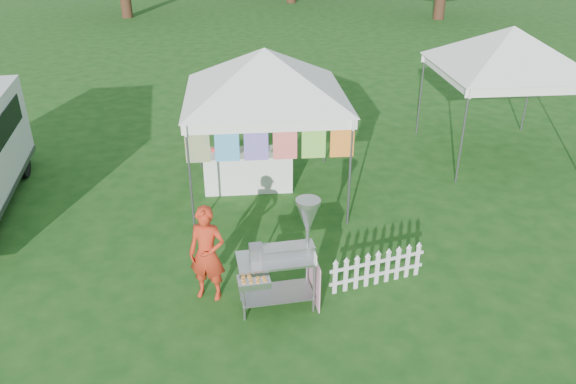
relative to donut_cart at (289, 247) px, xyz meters
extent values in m
plane|color=#164112|center=(-0.09, 0.18, -1.02)|extent=(120.00, 120.00, 0.00)
cylinder|color=#59595E|center=(-1.51, 2.26, 0.03)|extent=(0.04, 0.04, 2.10)
cylinder|color=#59595E|center=(1.33, 2.26, 0.03)|extent=(0.04, 0.04, 2.10)
cylinder|color=#59595E|center=(-1.51, 5.10, 0.03)|extent=(0.04, 0.04, 2.10)
cylinder|color=#59595E|center=(1.33, 5.10, 0.03)|extent=(0.04, 0.04, 2.10)
cube|color=white|center=(-0.09, 2.26, 0.98)|extent=(3.00, 0.03, 0.22)
cube|color=white|center=(-0.09, 5.10, 0.98)|extent=(3.00, 0.03, 0.22)
pyramid|color=white|center=(-0.09, 3.68, 1.98)|extent=(4.24, 4.24, 0.90)
cylinder|color=#59595E|center=(-0.09, 2.26, 1.06)|extent=(3.00, 0.03, 0.03)
cube|color=#EDA90C|center=(-1.34, 2.26, 0.71)|extent=(0.42, 0.01, 0.70)
cube|color=blue|center=(-0.84, 2.26, 0.71)|extent=(0.42, 0.01, 0.70)
cube|color=#BB1AB1|center=(-0.34, 2.26, 0.71)|extent=(0.42, 0.01, 0.70)
cube|color=#C41889|center=(0.16, 2.26, 0.71)|extent=(0.42, 0.01, 0.70)
cube|color=#19964D|center=(0.66, 2.26, 0.71)|extent=(0.42, 0.01, 0.70)
cube|color=#E24719|center=(1.16, 2.26, 0.71)|extent=(0.42, 0.01, 0.70)
cylinder|color=#59595E|center=(3.99, 3.76, 0.03)|extent=(0.04, 0.04, 2.10)
cylinder|color=#59595E|center=(3.99, 6.60, 0.03)|extent=(0.04, 0.04, 2.10)
cylinder|color=#59595E|center=(6.83, 6.60, 0.03)|extent=(0.04, 0.04, 2.10)
cube|color=white|center=(5.41, 3.76, 0.98)|extent=(3.00, 0.03, 0.22)
cube|color=white|center=(5.41, 6.60, 0.98)|extent=(3.00, 0.03, 0.22)
pyramid|color=white|center=(5.41, 5.18, 1.98)|extent=(4.24, 4.24, 0.90)
cylinder|color=#59595E|center=(5.41, 3.76, 1.06)|extent=(3.00, 0.03, 0.03)
cylinder|color=gray|center=(-0.67, -0.29, -0.60)|extent=(0.04, 0.04, 0.84)
cylinder|color=gray|center=(0.35, -0.19, -0.60)|extent=(0.04, 0.04, 0.84)
cylinder|color=gray|center=(-0.71, 0.17, -0.60)|extent=(0.04, 0.04, 0.84)
cylinder|color=gray|center=(0.30, 0.27, -0.60)|extent=(0.04, 0.04, 0.84)
cube|color=gray|center=(-0.18, -0.01, -0.78)|extent=(1.11, 0.63, 0.01)
cube|color=#B7B7BC|center=(-0.18, -0.01, -0.18)|extent=(1.17, 0.66, 0.04)
cube|color=#B7B7BC|center=(-0.02, 0.05, -0.09)|extent=(0.81, 0.31, 0.14)
cube|color=gray|center=(-0.47, 0.01, -0.05)|extent=(0.21, 0.22, 0.21)
cylinder|color=gray|center=(0.28, 0.08, 0.24)|extent=(0.05, 0.05, 0.84)
cone|color=#B7B7BC|center=(0.28, 0.08, 0.48)|extent=(0.37, 0.37, 0.37)
cylinder|color=#B7B7BC|center=(0.28, 0.08, 0.68)|extent=(0.39, 0.39, 0.06)
cube|color=#B7B7BC|center=(-0.52, -0.40, -0.27)|extent=(0.47, 0.32, 0.09)
cube|color=#C987A1|center=(0.38, 0.04, -0.60)|extent=(0.08, 0.70, 0.76)
cube|color=white|center=(0.35, -0.22, -0.06)|extent=(0.03, 0.13, 0.17)
imported|color=#B62D16|center=(-1.18, 0.32, -0.25)|extent=(0.64, 0.52, 1.53)
cube|color=black|center=(-5.14, 4.00, 0.49)|extent=(0.30, 2.66, 0.53)
cylinder|color=black|center=(-5.37, 4.95, -0.69)|extent=(0.28, 0.68, 0.66)
cube|color=silver|center=(0.73, 0.19, -0.74)|extent=(0.07, 0.04, 0.56)
cube|color=silver|center=(0.90, 0.24, -0.74)|extent=(0.07, 0.04, 0.56)
cube|color=silver|center=(1.08, 0.28, -0.74)|extent=(0.07, 0.04, 0.56)
cube|color=silver|center=(1.25, 0.33, -0.74)|extent=(0.07, 0.04, 0.56)
cube|color=silver|center=(1.43, 0.37, -0.74)|extent=(0.07, 0.04, 0.56)
cube|color=silver|center=(1.60, 0.42, -0.74)|extent=(0.07, 0.04, 0.56)
cube|color=silver|center=(1.77, 0.46, -0.74)|extent=(0.07, 0.04, 0.56)
cube|color=silver|center=(1.95, 0.50, -0.74)|extent=(0.07, 0.04, 0.56)
cube|color=silver|center=(2.12, 0.55, -0.74)|extent=(0.07, 0.04, 0.56)
cube|color=silver|center=(1.43, 0.37, -0.84)|extent=(1.58, 0.42, 0.05)
cube|color=silver|center=(1.43, 0.37, -0.60)|extent=(1.58, 0.42, 0.05)
cube|color=white|center=(-0.47, 3.95, -0.61)|extent=(1.80, 0.70, 0.81)
camera|label=1|loc=(-0.66, -6.68, 4.37)|focal=35.00mm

